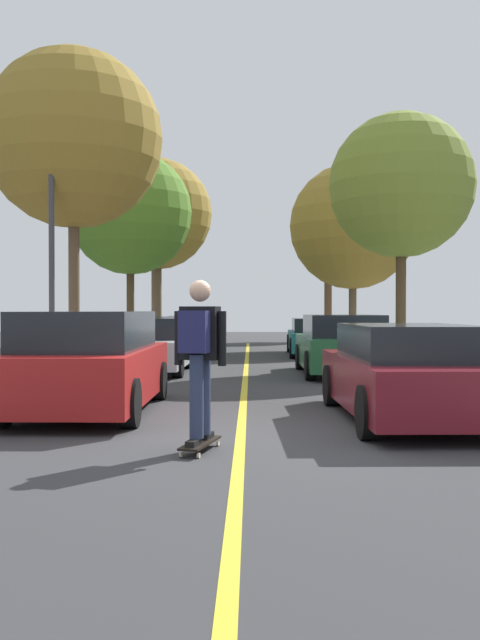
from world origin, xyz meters
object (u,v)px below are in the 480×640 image
object	(u,v)px
parked_car_left_far	(176,337)
street_tree_right_far	(328,241)
parked_car_right_near	(343,345)
streetlamp	(51,206)
fire_hydrant	(70,358)
parked_car_left_near	(152,346)
parked_car_left_farthest	(191,332)
street_tree_left_near	(130,213)
street_tree_left_far	(156,215)
street_tree_right_nearest	(401,186)
skateboarder	(199,350)
skateboard	(200,443)
parked_car_right_far	(316,337)
street_tree_right_near	(353,226)
parked_car_left_nearest	(89,362)
parked_car_right_nearest	(407,373)
street_tree_left_nearest	(74,139)

from	to	relation	value
parked_car_left_far	street_tree_right_far	world-z (taller)	street_tree_right_far
parked_car_right_near	streetlamp	distance (m)	7.21
fire_hydrant	streetlamp	bearing A→B (deg)	-116.69
parked_car_left_near	streetlamp	world-z (taller)	streetlamp
parked_car_left_farthest	street_tree_left_near	xyz separation A→B (m)	(-1.69, -4.28, 4.14)
street_tree_left_far	street_tree_right_far	size ratio (longest dim) A/B	1.24
street_tree_right_nearest	skateboarder	bearing A→B (deg)	-112.20
fire_hydrant	skateboard	xyz separation A→B (m)	(3.35, -7.67, -0.40)
skateboard	skateboarder	xyz separation A→B (m)	(-0.01, -0.03, 1.00)
street_tree_left_far	skateboarder	distance (m)	23.95
parked_car_right_far	street_tree_right_near	world-z (taller)	street_tree_right_near
parked_car_left_farthest	street_tree_right_nearest	bearing A→B (deg)	-58.31
parked_car_left_nearest	street_tree_right_far	distance (m)	26.12
streetlamp	parked_car_left_farthest	bearing A→B (deg)	82.68
parked_car_left_near	street_tree_right_far	distance (m)	19.80
parked_car_right_far	parked_car_right_near	bearing A→B (deg)	-89.99
parked_car_right_near	street_tree_left_near	world-z (taller)	street_tree_left_near
parked_car_left_far	street_tree_left_far	xyz separation A→B (m)	(-1.69, 8.24, 4.98)
parked_car_left_farthest	street_tree_right_near	size ratio (longest dim) A/B	0.59
fire_hydrant	street_tree_right_nearest	bearing A→B (deg)	21.49
parked_car_left_nearest	street_tree_left_far	world-z (taller)	street_tree_left_far
parked_car_left_nearest	streetlamp	size ratio (longest dim) A/B	0.69
parked_car_right_far	fire_hydrant	distance (m)	10.30
parked_car_left_nearest	parked_car_right_nearest	size ratio (longest dim) A/B	0.97
street_tree_right_near	street_tree_right_far	bearing A→B (deg)	90.00
parked_car_left_nearest	street_tree_right_near	bearing A→B (deg)	69.28
street_tree_left_far	streetlamp	size ratio (longest dim) A/B	1.27
parked_car_right_nearest	parked_car_left_far	bearing A→B (deg)	109.53
parked_car_left_near	parked_car_right_near	size ratio (longest dim) A/B	0.97
parked_car_right_nearest	skateboard	distance (m)	3.52
street_tree_right_nearest	parked_car_right_nearest	bearing A→B (deg)	-101.24
street_tree_right_nearest	fire_hydrant	distance (m)	9.30
parked_car_right_far	street_tree_right_far	world-z (taller)	street_tree_right_far
street_tree_right_near	streetlamp	distance (m)	14.60
parked_car_left_nearest	street_tree_right_nearest	distance (m)	10.73
parked_car_left_farthest	parked_car_right_nearest	size ratio (longest dim) A/B	0.92
parked_car_right_near	street_tree_right_far	distance (m)	19.40
street_tree_left_far	street_tree_left_near	bearing A→B (deg)	-90.00
parked_car_left_near	parked_car_right_near	bearing A→B (deg)	-6.86
skateboard	parked_car_left_far	bearing A→B (deg)	97.03
street_tree_left_nearest	fire_hydrant	world-z (taller)	street_tree_left_nearest
parked_car_left_far	parked_car_left_farthest	size ratio (longest dim) A/B	1.09
parked_car_left_farthest	street_tree_right_near	world-z (taller)	street_tree_right_near
street_tree_right_near	parked_car_left_farthest	bearing A→B (deg)	167.06
parked_car_left_farthest	fire_hydrant	size ratio (longest dim) A/B	5.83
parked_car_right_near	street_tree_left_nearest	xyz separation A→B (m)	(-6.22, -0.27, 4.75)
street_tree_right_nearest	skateboarder	size ratio (longest dim) A/B	3.70
parked_car_right_far	street_tree_right_nearest	bearing A→B (deg)	-72.29
parked_car_right_near	street_tree_right_near	bearing A→B (deg)	80.66
street_tree_left_far	skateboarder	bearing A→B (deg)	-81.37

